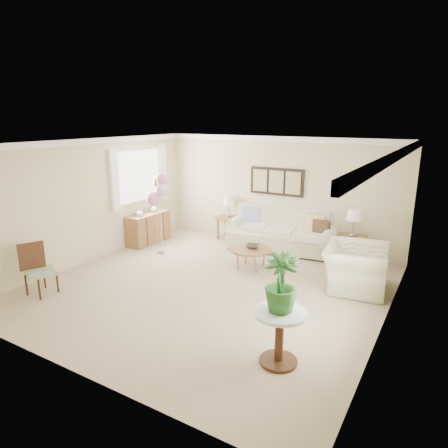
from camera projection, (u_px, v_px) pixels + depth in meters
name	position (u px, v px, depth m)	size (l,w,h in m)	color
ground_plane	(210.00, 286.00, 7.36)	(6.00, 6.00, 0.00)	tan
room_shell	(206.00, 199.00, 7.07)	(6.04, 6.04, 2.60)	beige
wall_art_triptych	(277.00, 182.00, 9.42)	(1.35, 0.06, 0.65)	black
sofa	(282.00, 234.00, 9.34)	(2.77, 1.31, 0.97)	beige
end_table_left	(229.00, 220.00, 10.16)	(0.54, 0.49, 0.59)	brown
end_table_right	(352.00, 240.00, 8.54)	(0.52, 0.47, 0.57)	brown
lamp_left	(229.00, 200.00, 10.03)	(0.30, 0.30, 0.54)	gray
lamp_right	(354.00, 215.00, 8.39)	(0.34, 0.34, 0.60)	gray
coffee_table	(251.00, 250.00, 8.16)	(0.85, 0.85, 0.43)	brown
decor_bowl	(253.00, 246.00, 8.15)	(0.28, 0.28, 0.07)	#2E2924
armchair	(355.00, 268.00, 7.20)	(1.22, 1.06, 0.79)	beige
side_table	(280.00, 324.00, 4.94)	(0.66, 0.66, 0.72)	silver
potted_plant	(281.00, 283.00, 4.81)	(0.41, 0.41, 0.74)	#22551E
accent_chair	(38.00, 268.00, 6.97)	(0.60, 0.59, 0.92)	gray
credenza	(148.00, 228.00, 9.87)	(0.46, 1.20, 0.74)	brown
vase_white	(140.00, 213.00, 9.49)	(0.16, 0.16, 0.17)	silver
vase_sage	(154.00, 208.00, 9.93)	(0.16, 0.16, 0.17)	silver
balloon_cluster	(159.00, 188.00, 8.72)	(0.51, 0.43, 1.88)	gray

